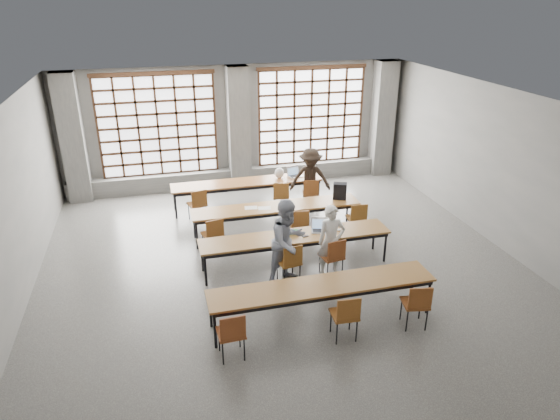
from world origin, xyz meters
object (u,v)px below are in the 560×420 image
(chair_mid_centre, at_px, (300,223))
(student_male, at_px, (331,241))
(chair_front_left, at_px, (290,260))
(chair_front_right, at_px, (333,254))
(desk_row_b, at_px, (276,209))
(chair_mid_left, at_px, (213,232))
(chair_near_left, at_px, (232,331))
(chair_near_right, at_px, (417,302))
(student_female, at_px, (288,242))
(chair_mid_right, at_px, (357,216))
(green_box, at_px, (292,232))
(red_pouch, at_px, (231,330))
(laptop_back, at_px, (294,174))
(mouse, at_px, (339,230))
(phone, at_px, (305,236))
(chair_near_mid, at_px, (346,313))
(laptop_front, at_px, (320,227))
(desk_row_c, at_px, (295,238))
(backpack, at_px, (340,191))
(desk_row_d, at_px, (322,288))
(student_back, at_px, (310,179))
(chair_back_right, at_px, (311,191))
(chair_back_left, at_px, (198,202))
(desk_row_a, at_px, (247,184))
(plastic_bag, at_px, (279,173))
(chair_back_mid, at_px, (281,194))

(chair_mid_centre, height_order, student_male, student_male)
(chair_front_left, xyz_separation_m, chair_front_right, (0.90, -0.00, 0.00))
(desk_row_b, xyz_separation_m, chair_mid_left, (-1.58, -0.63, -0.13))
(chair_near_left, xyz_separation_m, chair_near_right, (3.18, 0.00, 0.00))
(chair_front_left, distance_m, student_female, 0.36)
(chair_mid_right, bearing_deg, chair_near_right, -96.13)
(chair_mid_centre, xyz_separation_m, green_box, (-0.43, -0.88, 0.24))
(chair_front_left, xyz_separation_m, red_pouch, (-1.49, -1.85, -0.04))
(laptop_back, bearing_deg, chair_mid_centre, -103.29)
(mouse, xyz_separation_m, phone, (-0.77, -0.08, -0.01))
(chair_near_mid, xyz_separation_m, laptop_front, (0.45, 2.67, 0.25))
(desk_row_c, bearing_deg, red_pouch, -125.60)
(green_box, height_order, red_pouch, green_box)
(phone, bearing_deg, chair_mid_left, 148.99)
(backpack, bearing_deg, chair_near_left, -104.63)
(chair_mid_right, distance_m, laptop_front, 1.51)
(desk_row_c, distance_m, chair_mid_left, 1.86)
(desk_row_b, xyz_separation_m, phone, (0.19, -1.69, 0.07))
(chair_mid_left, relative_size, backpack, 2.20)
(chair_near_left, bearing_deg, chair_mid_left, 86.97)
(desk_row_d, xyz_separation_m, mouse, (1.03, 1.91, 0.08))
(chair_mid_right, distance_m, green_box, 2.05)
(phone, bearing_deg, student_back, 70.42)
(desk_row_d, relative_size, chair_near_mid, 4.55)
(chair_front_left, relative_size, student_back, 0.53)
(chair_back_right, distance_m, green_box, 2.98)
(chair_back_left, distance_m, red_pouch, 5.24)
(student_male, height_order, green_box, student_male)
(chair_mid_left, bearing_deg, student_back, 34.24)
(chair_mid_centre, height_order, chair_near_right, same)
(chair_near_left, xyz_separation_m, laptop_back, (2.75, 6.06, 0.25))
(desk_row_a, bearing_deg, chair_front_left, -89.00)
(chair_back_left, distance_m, green_box, 3.18)
(desk_row_a, distance_m, desk_row_c, 3.41)
(mouse, distance_m, phone, 0.77)
(desk_row_a, xyz_separation_m, laptop_back, (1.34, 0.11, 0.13))
(desk_row_b, distance_m, student_back, 1.81)
(chair_near_right, distance_m, phone, 2.76)
(chair_mid_right, height_order, chair_front_right, same)
(chair_front_left, bearing_deg, desk_row_a, 91.00)
(chair_back_left, bearing_deg, desk_row_b, -34.14)
(chair_mid_centre, relative_size, chair_front_right, 1.00)
(laptop_front, xyz_separation_m, backpack, (1.03, 1.53, 0.14))
(chair_back_right, height_order, chair_mid_left, same)
(plastic_bag, bearing_deg, student_female, -102.08)
(chair_mid_centre, distance_m, green_box, 1.01)
(student_female, bearing_deg, chair_front_left, -111.54)
(chair_front_left, bearing_deg, chair_mid_right, 37.46)
(chair_back_right, relative_size, plastic_bag, 3.08)
(chair_back_mid, distance_m, student_back, 0.88)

